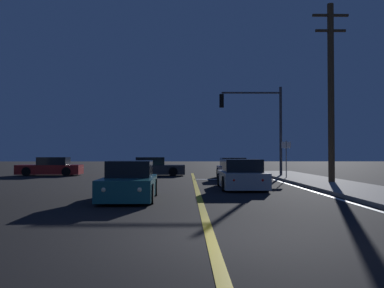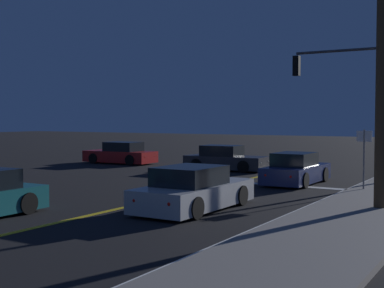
{
  "view_description": "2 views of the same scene",
  "coord_description": "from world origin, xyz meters",
  "px_view_note": "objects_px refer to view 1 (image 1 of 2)",
  "views": [
    {
      "loc": [
        -0.45,
        -7.83,
        1.59
      ],
      "look_at": [
        -0.13,
        18.03,
        2.18
      ],
      "focal_mm": 39.68,
      "sensor_mm": 36.0,
      "label": 1
    },
    {
      "loc": [
        10.33,
        -2.28,
        2.78
      ],
      "look_at": [
        -1.56,
        17.24,
        1.68
      ],
      "focal_mm": 49.4,
      "sensor_mm": 36.0,
      "label": 2
    }
  ],
  "objects_px": {
    "car_parked_curb_red": "(51,168)",
    "street_sign_corner": "(286,154)",
    "car_distant_tail_silver": "(241,176)",
    "car_lead_oncoming_navy": "(232,170)",
    "car_following_oncoming_charcoal": "(153,168)",
    "car_mid_block_teal": "(130,183)",
    "utility_pole_right": "(331,90)",
    "traffic_signal_near_right": "(259,117)"
  },
  "relations": [
    {
      "from": "street_sign_corner",
      "to": "traffic_signal_near_right",
      "type": "bearing_deg",
      "value": 112.59
    },
    {
      "from": "car_distant_tail_silver",
      "to": "traffic_signal_near_right",
      "type": "distance_m",
      "value": 10.14
    },
    {
      "from": "car_following_oncoming_charcoal",
      "to": "street_sign_corner",
      "type": "height_order",
      "value": "street_sign_corner"
    },
    {
      "from": "car_distant_tail_silver",
      "to": "car_lead_oncoming_navy",
      "type": "bearing_deg",
      "value": 87.09
    },
    {
      "from": "car_following_oncoming_charcoal",
      "to": "car_parked_curb_red",
      "type": "xyz_separation_m",
      "value": [
        -7.51,
        0.42,
        0.0
      ]
    },
    {
      "from": "car_parked_curb_red",
      "to": "utility_pole_right",
      "type": "relative_size",
      "value": 0.49
    },
    {
      "from": "car_following_oncoming_charcoal",
      "to": "car_mid_block_teal",
      "type": "distance_m",
      "value": 15.88
    },
    {
      "from": "car_distant_tail_silver",
      "to": "street_sign_corner",
      "type": "relative_size",
      "value": 1.94
    },
    {
      "from": "car_mid_block_teal",
      "to": "street_sign_corner",
      "type": "bearing_deg",
      "value": -127.94
    },
    {
      "from": "car_lead_oncoming_navy",
      "to": "traffic_signal_near_right",
      "type": "xyz_separation_m",
      "value": [
        1.97,
        1.48,
        3.5
      ]
    },
    {
      "from": "traffic_signal_near_right",
      "to": "street_sign_corner",
      "type": "distance_m",
      "value": 3.92
    },
    {
      "from": "car_lead_oncoming_navy",
      "to": "car_following_oncoming_charcoal",
      "type": "bearing_deg",
      "value": 145.57
    },
    {
      "from": "car_mid_block_teal",
      "to": "car_parked_curb_red",
      "type": "height_order",
      "value": "same"
    },
    {
      "from": "utility_pole_right",
      "to": "street_sign_corner",
      "type": "relative_size",
      "value": 3.95
    },
    {
      "from": "car_parked_curb_red",
      "to": "street_sign_corner",
      "type": "xyz_separation_m",
      "value": [
        15.97,
        -5.4,
        1.02
      ]
    },
    {
      "from": "car_parked_curb_red",
      "to": "car_distant_tail_silver",
      "type": "bearing_deg",
      "value": -135.3
    },
    {
      "from": "car_lead_oncoming_navy",
      "to": "car_mid_block_teal",
      "type": "relative_size",
      "value": 0.97
    },
    {
      "from": "car_parked_curb_red",
      "to": "utility_pole_right",
      "type": "height_order",
      "value": "utility_pole_right"
    },
    {
      "from": "traffic_signal_near_right",
      "to": "car_lead_oncoming_navy",
      "type": "bearing_deg",
      "value": 36.9
    },
    {
      "from": "car_parked_curb_red",
      "to": "street_sign_corner",
      "type": "height_order",
      "value": "street_sign_corner"
    },
    {
      "from": "car_mid_block_teal",
      "to": "traffic_signal_near_right",
      "type": "distance_m",
      "value": 15.71
    },
    {
      "from": "car_following_oncoming_charcoal",
      "to": "car_parked_curb_red",
      "type": "height_order",
      "value": "same"
    },
    {
      "from": "car_lead_oncoming_navy",
      "to": "utility_pole_right",
      "type": "bearing_deg",
      "value": -49.37
    },
    {
      "from": "car_following_oncoming_charcoal",
      "to": "car_mid_block_teal",
      "type": "relative_size",
      "value": 1.03
    },
    {
      "from": "traffic_signal_near_right",
      "to": "car_distant_tail_silver",
      "type": "bearing_deg",
      "value": 75.44
    },
    {
      "from": "utility_pole_right",
      "to": "car_following_oncoming_charcoal",
      "type": "bearing_deg",
      "value": 137.75
    },
    {
      "from": "car_parked_curb_red",
      "to": "traffic_signal_near_right",
      "type": "height_order",
      "value": "traffic_signal_near_right"
    },
    {
      "from": "car_lead_oncoming_navy",
      "to": "car_mid_block_teal",
      "type": "distance_m",
      "value": 13.16
    },
    {
      "from": "car_mid_block_teal",
      "to": "traffic_signal_near_right",
      "type": "height_order",
      "value": "traffic_signal_near_right"
    },
    {
      "from": "car_following_oncoming_charcoal",
      "to": "car_parked_curb_red",
      "type": "relative_size",
      "value": 0.98
    },
    {
      "from": "car_lead_oncoming_navy",
      "to": "street_sign_corner",
      "type": "relative_size",
      "value": 1.78
    },
    {
      "from": "car_mid_block_teal",
      "to": "utility_pole_right",
      "type": "bearing_deg",
      "value": -145.27
    },
    {
      "from": "car_lead_oncoming_navy",
      "to": "utility_pole_right",
      "type": "distance_m",
      "value": 8.18
    },
    {
      "from": "car_mid_block_teal",
      "to": "car_distant_tail_silver",
      "type": "relative_size",
      "value": 0.94
    },
    {
      "from": "car_following_oncoming_charcoal",
      "to": "traffic_signal_near_right",
      "type": "xyz_separation_m",
      "value": [
        7.3,
        -2.18,
        3.5
      ]
    },
    {
      "from": "car_mid_block_teal",
      "to": "car_distant_tail_silver",
      "type": "bearing_deg",
      "value": -136.52
    },
    {
      "from": "car_lead_oncoming_navy",
      "to": "utility_pole_right",
      "type": "relative_size",
      "value": 0.45
    },
    {
      "from": "car_lead_oncoming_navy",
      "to": "street_sign_corner",
      "type": "distance_m",
      "value": 3.55
    },
    {
      "from": "traffic_signal_near_right",
      "to": "car_parked_curb_red",
      "type": "bearing_deg",
      "value": -9.96
    },
    {
      "from": "car_lead_oncoming_navy",
      "to": "street_sign_corner",
      "type": "height_order",
      "value": "street_sign_corner"
    },
    {
      "from": "car_distant_tail_silver",
      "to": "street_sign_corner",
      "type": "xyz_separation_m",
      "value": [
        3.56,
        6.41,
        1.02
      ]
    },
    {
      "from": "car_mid_block_teal",
      "to": "car_parked_curb_red",
      "type": "distance_m",
      "value": 18.12
    }
  ]
}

